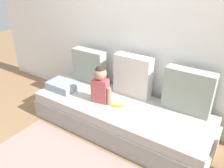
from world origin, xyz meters
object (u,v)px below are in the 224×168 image
(throw_pillow_center, at_px, (133,76))
(folded_blanket, at_px, (63,86))
(throw_pillow_left, at_px, (89,66))
(toddler, at_px, (100,84))
(couch, at_px, (120,117))
(throw_pillow_right, at_px, (188,91))
(banana, at_px, (118,105))

(throw_pillow_center, relative_size, folded_blanket, 1.36)
(throw_pillow_left, relative_size, toddler, 1.04)
(toddler, xyz_separation_m, folded_blanket, (-0.64, -0.03, -0.20))
(couch, relative_size, throw_pillow_center, 4.28)
(throw_pillow_center, height_order, throw_pillow_right, throw_pillow_center)
(toddler, xyz_separation_m, banana, (0.25, 0.01, -0.23))
(banana, bearing_deg, throw_pillow_left, 152.84)
(throw_pillow_right, xyz_separation_m, folded_blanket, (-1.60, -0.41, -0.21))
(throw_pillow_right, distance_m, banana, 0.84)
(toddler, bearing_deg, throw_pillow_left, 141.20)
(throw_pillow_right, distance_m, folded_blanket, 1.67)
(couch, relative_size, folded_blanket, 5.81)
(throw_pillow_center, relative_size, toddler, 1.11)
(couch, xyz_separation_m, toddler, (-0.24, -0.08, 0.45))
(throw_pillow_left, height_order, throw_pillow_right, throw_pillow_right)
(throw_pillow_left, distance_m, throw_pillow_right, 1.44)
(throw_pillow_center, xyz_separation_m, folded_blanket, (-0.88, -0.41, -0.22))
(throw_pillow_right, height_order, banana, throw_pillow_right)
(throw_pillow_right, bearing_deg, throw_pillow_left, 180.00)
(throw_pillow_left, bearing_deg, banana, -27.16)
(couch, height_order, throw_pillow_center, throw_pillow_center)
(banana, height_order, folded_blanket, folded_blanket)
(couch, bearing_deg, folded_blanket, -173.36)
(couch, xyz_separation_m, folded_blanket, (-0.88, -0.10, 0.25))
(couch, distance_m, toddler, 0.51)
(throw_pillow_left, bearing_deg, throw_pillow_right, 0.00)
(throw_pillow_center, bearing_deg, folded_blanket, -154.90)
(couch, distance_m, throw_pillow_right, 0.91)
(throw_pillow_left, xyz_separation_m, throw_pillow_center, (0.72, 0.00, 0.03))
(throw_pillow_right, bearing_deg, throw_pillow_center, 180.00)
(banana, relative_size, folded_blanket, 0.42)
(throw_pillow_right, distance_m, toddler, 1.03)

